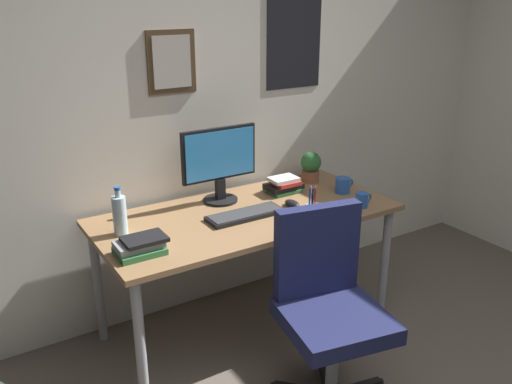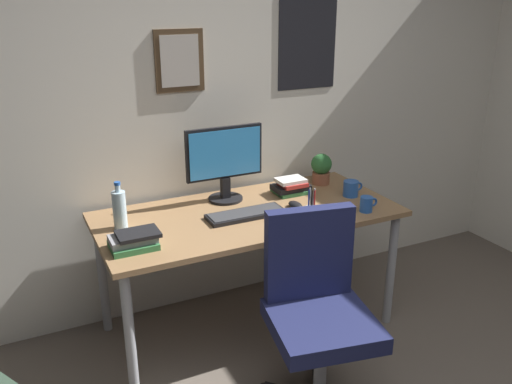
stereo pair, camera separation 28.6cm
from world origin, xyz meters
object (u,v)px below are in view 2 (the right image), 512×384
at_px(office_chair, 317,303).
at_px(coffee_mug_near, 367,204).
at_px(monitor, 225,160).
at_px(computer_mouse, 295,205).
at_px(book_stack_right, 291,186).
at_px(potted_plant, 321,168).
at_px(keyboard, 246,214).
at_px(book_stack_left, 134,240).
at_px(coffee_mug_far, 351,188).
at_px(pen_cup, 311,214).
at_px(water_bottle, 120,209).

height_order(office_chair, coffee_mug_near, office_chair).
bearing_deg(monitor, computer_mouse, -44.39).
bearing_deg(book_stack_right, potted_plant, 15.37).
distance_m(keyboard, book_stack_left, 0.65).
relative_size(office_chair, potted_plant, 4.87).
xyz_separation_m(coffee_mug_far, book_stack_right, (-0.30, 0.20, -0.00)).
distance_m(office_chair, monitor, 1.02).
relative_size(office_chair, computer_mouse, 8.64).
bearing_deg(pen_cup, coffee_mug_far, 30.47).
bearing_deg(book_stack_left, potted_plant, 17.10).
height_order(monitor, water_bottle, monitor).
bearing_deg(book_stack_right, office_chair, -111.39).
relative_size(coffee_mug_near, book_stack_right, 0.50).
xyz_separation_m(book_stack_left, book_stack_right, (1.03, 0.33, 0.01)).
xyz_separation_m(office_chair, book_stack_left, (-0.70, 0.52, 0.24)).
bearing_deg(coffee_mug_near, water_bottle, 164.11).
height_order(keyboard, computer_mouse, computer_mouse).
xyz_separation_m(keyboard, potted_plant, (0.65, 0.28, 0.09)).
xyz_separation_m(monitor, pen_cup, (0.26, -0.52, -0.19)).
xyz_separation_m(office_chair, keyboard, (-0.06, 0.63, 0.22)).
distance_m(computer_mouse, coffee_mug_far, 0.40).
height_order(potted_plant, pen_cup, pen_cup).
xyz_separation_m(potted_plant, book_stack_left, (-1.29, -0.40, -0.07)).
bearing_deg(office_chair, coffee_mug_far, 45.71).
xyz_separation_m(coffee_mug_near, pen_cup, (-0.37, -0.02, 0.01)).
relative_size(monitor, book_stack_left, 1.98).
distance_m(coffee_mug_far, pen_cup, 0.50).
bearing_deg(book_stack_right, coffee_mug_near, -61.54).
bearing_deg(water_bottle, potted_plant, 6.28).
relative_size(office_chair, pen_cup, 4.75).
distance_m(coffee_mug_near, book_stack_left, 1.27).
relative_size(office_chair, book_stack_right, 4.37).
distance_m(office_chair, potted_plant, 1.13).
bearing_deg(office_chair, potted_plant, 57.25).
xyz_separation_m(coffee_mug_far, book_stack_left, (-1.33, -0.13, -0.01)).
bearing_deg(keyboard, book_stack_right, 27.80).
height_order(office_chair, coffee_mug_far, office_chair).
bearing_deg(book_stack_right, coffee_mug_far, -33.31).
distance_m(coffee_mug_near, coffee_mug_far, 0.25).
relative_size(keyboard, computer_mouse, 3.91).
bearing_deg(office_chair, book_stack_left, 143.75).
bearing_deg(coffee_mug_far, keyboard, -179.06).
xyz_separation_m(water_bottle, potted_plant, (1.30, 0.14, -0.00)).
relative_size(monitor, coffee_mug_far, 3.61).
bearing_deg(pen_cup, office_chair, -116.73).
xyz_separation_m(water_bottle, pen_cup, (0.91, -0.38, -0.05)).
distance_m(office_chair, coffee_mug_far, 0.93).
distance_m(keyboard, pen_cup, 0.36).
height_order(pen_cup, book_stack_right, pen_cup).
bearing_deg(water_bottle, book_stack_left, -88.52).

